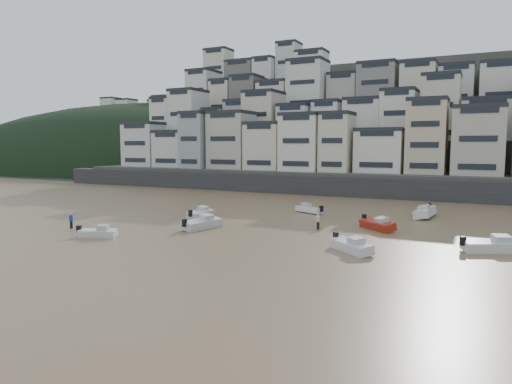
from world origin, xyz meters
The scene contains 14 objects.
sea_strip centered at (-110.00, 145.00, 0.01)m, with size 340.00×340.00×0.00m, color #3F4B5A.
harbor_wall centered at (10.00, 65.00, 1.75)m, with size 140.00×3.00×3.50m, color #38383A.
hillside centered at (14.73, 104.84, 13.01)m, with size 141.04×66.00×50.00m.
headland centered at (-95.00, 135.00, 0.02)m, with size 216.00×135.00×53.33m.
boat_j centered at (-5.76, 17.79, 0.58)m, with size 4.23×1.38×1.15m, color silver, non-canonical shape.
boat_e centered at (18.85, 34.44, 0.70)m, with size 5.12×1.68×1.40m, color maroon, non-canonical shape.
boat_i centered at (22.62, 45.70, 0.85)m, with size 6.21×2.03×1.69m, color silver, non-canonical shape.
boat_h centered at (7.96, 42.86, 0.63)m, with size 4.59×1.50×1.25m, color silver, non-canonical shape.
boat_f centered at (-3.21, 32.78, 0.67)m, with size 4.89×1.60×1.33m, color silver, non-canonical shape.
boat_d centered at (30.03, 28.22, 0.75)m, with size 5.50×1.80×1.50m, color silver, non-canonical shape.
boat_c centered at (1.17, 26.38, 0.75)m, with size 5.50×1.80×1.50m, color silver, non-canonical shape.
boat_b centered at (18.94, 22.88, 0.69)m, with size 5.09×1.67×1.39m, color silver, non-canonical shape.
person_blue centered at (-12.06, 20.05, 0.87)m, with size 0.44×0.44×1.74m, color #1736AE, non-canonical shape.
person_pink centered at (12.92, 31.76, 0.87)m, with size 0.44×0.44×1.74m, color #DFA79D, non-canonical shape.
Camera 1 is at (28.83, -15.91, 9.39)m, focal length 32.00 mm.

